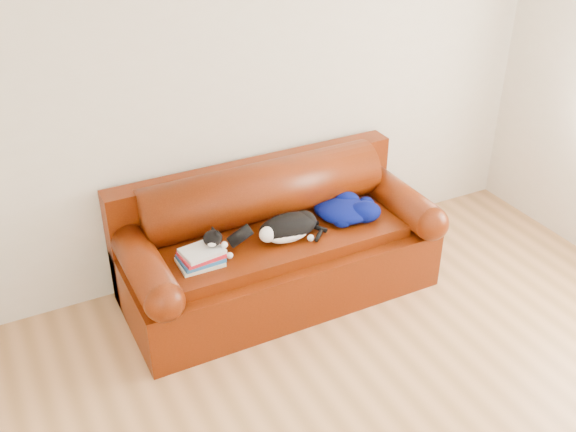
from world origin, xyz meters
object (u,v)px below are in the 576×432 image
(sofa_base, at_px, (278,264))
(book_stack, at_px, (201,257))
(cat, at_px, (288,228))
(blanket, at_px, (346,209))

(sofa_base, height_order, book_stack, book_stack)
(cat, distance_m, blanket, 0.49)
(sofa_base, relative_size, blanket, 4.44)
(book_stack, relative_size, cat, 0.46)
(cat, relative_size, blanket, 1.24)
(book_stack, relative_size, blanket, 0.57)
(blanket, bearing_deg, cat, -172.18)
(sofa_base, relative_size, book_stack, 7.76)
(sofa_base, height_order, blanket, blanket)
(book_stack, distance_m, cat, 0.61)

